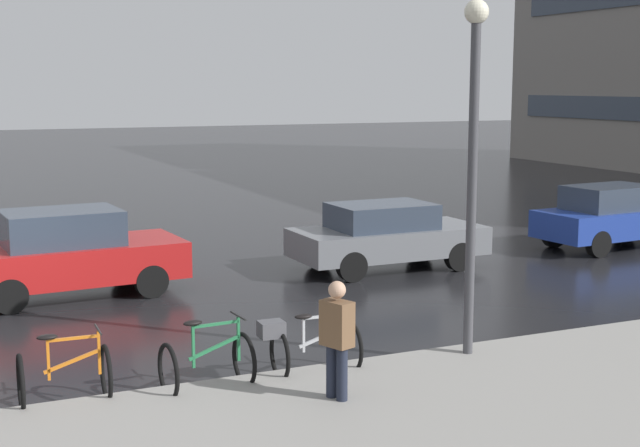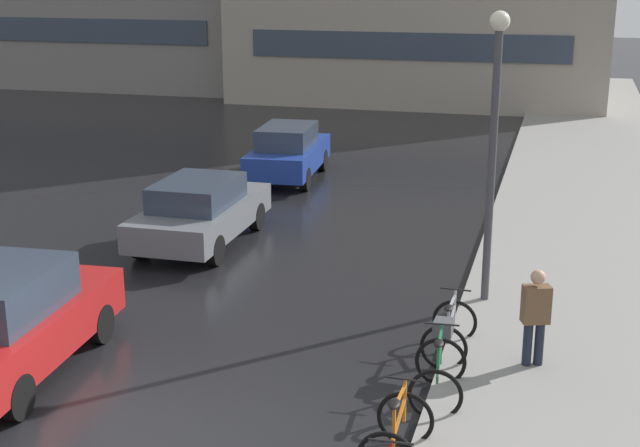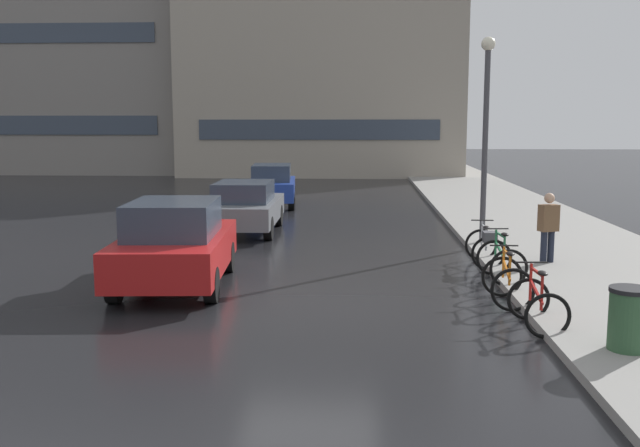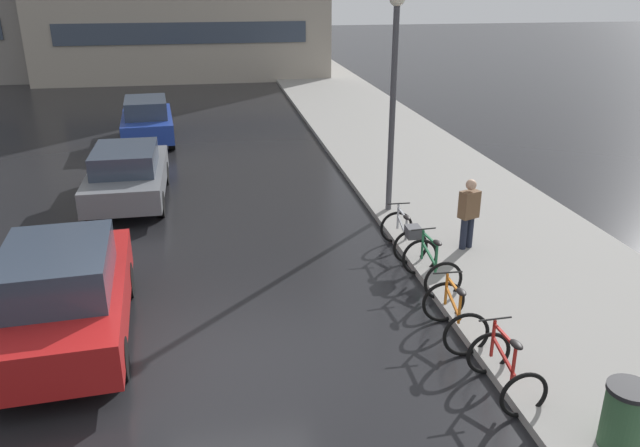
{
  "view_description": "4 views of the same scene",
  "coord_description": "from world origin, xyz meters",
  "px_view_note": "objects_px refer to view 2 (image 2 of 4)",
  "views": [
    {
      "loc": [
        14.64,
        -1.44,
        4.04
      ],
      "look_at": [
        0.03,
        5.1,
        1.54
      ],
      "focal_mm": 50.0,
      "sensor_mm": 36.0,
      "label": 1
    },
    {
      "loc": [
        5.17,
        -9.57,
        5.95
      ],
      "look_at": [
        1.2,
        4.71,
        1.61
      ],
      "focal_mm": 50.0,
      "sensor_mm": 36.0,
      "label": 2
    },
    {
      "loc": [
        0.87,
        -12.28,
        3.18
      ],
      "look_at": [
        0.09,
        2.01,
        1.11
      ],
      "focal_mm": 40.0,
      "sensor_mm": 36.0,
      "label": 3
    },
    {
      "loc": [
        -0.18,
        -8.22,
        5.46
      ],
      "look_at": [
        1.59,
        1.75,
        1.46
      ],
      "focal_mm": 35.0,
      "sensor_mm": 36.0,
      "label": 4
    }
  ],
  "objects_px": {
    "bicycle_farthest": "(448,331)",
    "car_grey": "(200,211)",
    "bicycle_second": "(397,436)",
    "pedestrian": "(535,316)",
    "bicycle_third": "(438,375)",
    "car_blue": "(288,152)",
    "car_red": "(5,321)",
    "streetlamp": "(494,130)"
  },
  "relations": [
    {
      "from": "bicycle_second",
      "to": "car_red",
      "type": "bearing_deg",
      "value": 170.76
    },
    {
      "from": "bicycle_second",
      "to": "bicycle_third",
      "type": "bearing_deg",
      "value": 82.2
    },
    {
      "from": "bicycle_second",
      "to": "bicycle_farthest",
      "type": "bearing_deg",
      "value": 86.65
    },
    {
      "from": "car_blue",
      "to": "pedestrian",
      "type": "relative_size",
      "value": 2.51
    },
    {
      "from": "bicycle_second",
      "to": "car_blue",
      "type": "bearing_deg",
      "value": 112.47
    },
    {
      "from": "car_blue",
      "to": "bicycle_third",
      "type": "bearing_deg",
      "value": -63.72
    },
    {
      "from": "pedestrian",
      "to": "car_blue",
      "type": "bearing_deg",
      "value": 123.6
    },
    {
      "from": "car_red",
      "to": "streetlamp",
      "type": "xyz_separation_m",
      "value": [
        6.64,
        4.68,
        2.38
      ]
    },
    {
      "from": "car_blue",
      "to": "bicycle_second",
      "type": "bearing_deg",
      "value": -67.53
    },
    {
      "from": "car_blue",
      "to": "streetlamp",
      "type": "bearing_deg",
      "value": -52.98
    },
    {
      "from": "car_grey",
      "to": "car_blue",
      "type": "xyz_separation_m",
      "value": [
        0.01,
        6.36,
        0.04
      ]
    },
    {
      "from": "bicycle_farthest",
      "to": "streetlamp",
      "type": "bearing_deg",
      "value": 82.07
    },
    {
      "from": "car_red",
      "to": "pedestrian",
      "type": "distance_m",
      "value": 7.88
    },
    {
      "from": "bicycle_third",
      "to": "car_blue",
      "type": "bearing_deg",
      "value": 116.28
    },
    {
      "from": "bicycle_second",
      "to": "streetlamp",
      "type": "distance_m",
      "value": 6.36
    },
    {
      "from": "bicycle_third",
      "to": "streetlamp",
      "type": "xyz_separation_m",
      "value": [
        0.28,
        3.88,
        2.81
      ]
    },
    {
      "from": "car_red",
      "to": "pedestrian",
      "type": "bearing_deg",
      "value": 15.51
    },
    {
      "from": "bicycle_third",
      "to": "car_blue",
      "type": "distance_m",
      "value": 13.76
    },
    {
      "from": "bicycle_second",
      "to": "pedestrian",
      "type": "distance_m",
      "value": 3.48
    },
    {
      "from": "bicycle_farthest",
      "to": "car_grey",
      "type": "relative_size",
      "value": 0.33
    },
    {
      "from": "car_red",
      "to": "streetlamp",
      "type": "bearing_deg",
      "value": 35.19
    },
    {
      "from": "bicycle_farthest",
      "to": "pedestrian",
      "type": "xyz_separation_m",
      "value": [
        1.29,
        -0.14,
        0.45
      ]
    },
    {
      "from": "car_red",
      "to": "car_blue",
      "type": "xyz_separation_m",
      "value": [
        0.27,
        13.13,
        -0.04
      ]
    },
    {
      "from": "bicycle_third",
      "to": "pedestrian",
      "type": "xyz_separation_m",
      "value": [
        1.24,
        1.31,
        0.51
      ]
    },
    {
      "from": "car_red",
      "to": "car_grey",
      "type": "xyz_separation_m",
      "value": [
        0.26,
        6.77,
        -0.08
      ]
    },
    {
      "from": "bicycle_third",
      "to": "pedestrian",
      "type": "distance_m",
      "value": 1.87
    },
    {
      "from": "bicycle_third",
      "to": "streetlamp",
      "type": "relative_size",
      "value": 0.23
    },
    {
      "from": "bicycle_second",
      "to": "car_grey",
      "type": "relative_size",
      "value": 0.26
    },
    {
      "from": "car_blue",
      "to": "car_grey",
      "type": "bearing_deg",
      "value": -90.08
    },
    {
      "from": "bicycle_second",
      "to": "bicycle_farthest",
      "type": "height_order",
      "value": "bicycle_second"
    },
    {
      "from": "bicycle_second",
      "to": "pedestrian",
      "type": "relative_size",
      "value": 0.68
    },
    {
      "from": "streetlamp",
      "to": "car_red",
      "type": "bearing_deg",
      "value": -144.81
    },
    {
      "from": "car_blue",
      "to": "streetlamp",
      "type": "xyz_separation_m",
      "value": [
        6.37,
        -8.45,
        2.42
      ]
    },
    {
      "from": "car_blue",
      "to": "pedestrian",
      "type": "distance_m",
      "value": 13.24
    },
    {
      "from": "bicycle_third",
      "to": "pedestrian",
      "type": "bearing_deg",
      "value": 46.56
    },
    {
      "from": "bicycle_third",
      "to": "streetlamp",
      "type": "distance_m",
      "value": 4.8
    },
    {
      "from": "pedestrian",
      "to": "bicycle_second",
      "type": "bearing_deg",
      "value": -115.55
    },
    {
      "from": "bicycle_farthest",
      "to": "pedestrian",
      "type": "height_order",
      "value": "pedestrian"
    },
    {
      "from": "car_red",
      "to": "streetlamp",
      "type": "relative_size",
      "value": 0.83
    },
    {
      "from": "bicycle_third",
      "to": "car_blue",
      "type": "relative_size",
      "value": 0.29
    },
    {
      "from": "bicycle_third",
      "to": "car_grey",
      "type": "bearing_deg",
      "value": 135.63
    },
    {
      "from": "car_grey",
      "to": "car_red",
      "type": "bearing_deg",
      "value": -92.22
    }
  ]
}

